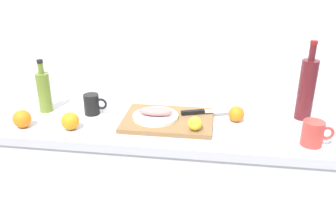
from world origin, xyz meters
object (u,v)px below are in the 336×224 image
(orange_0, at_px, (236,114))
(lemon_0, at_px, (195,124))
(coffee_mug_1, at_px, (92,104))
(chef_knife, at_px, (204,111))
(wine_bottle, at_px, (307,88))
(olive_oil_bottle, at_px, (44,91))
(coffee_mug_0, at_px, (313,133))
(white_plate, at_px, (155,116))
(cutting_board, at_px, (168,120))
(fish_fillet, at_px, (155,111))

(orange_0, bearing_deg, lemon_0, -138.08)
(coffee_mug_1, bearing_deg, chef_knife, 3.96)
(chef_knife, relative_size, coffee_mug_1, 2.51)
(lemon_0, bearing_deg, chef_knife, 80.97)
(lemon_0, relative_size, wine_bottle, 0.16)
(chef_knife, relative_size, olive_oil_bottle, 1.11)
(coffee_mug_0, bearing_deg, white_plate, 169.25)
(lemon_0, distance_m, orange_0, 0.24)
(cutting_board, distance_m, white_plate, 0.06)
(white_plate, relative_size, chef_knife, 0.73)
(white_plate, relative_size, coffee_mug_0, 1.66)
(orange_0, bearing_deg, chef_knife, 171.07)
(cutting_board, relative_size, lemon_0, 6.79)
(chef_knife, bearing_deg, white_plate, -177.55)
(chef_knife, distance_m, olive_oil_bottle, 0.77)
(wine_bottle, bearing_deg, coffee_mug_1, -174.69)
(olive_oil_bottle, height_order, wine_bottle, wine_bottle)
(chef_knife, xyz_separation_m, coffee_mug_0, (0.44, -0.21, 0.02))
(coffee_mug_0, distance_m, coffee_mug_1, 0.98)
(wine_bottle, bearing_deg, coffee_mug_0, -92.99)
(coffee_mug_0, xyz_separation_m, coffee_mug_1, (-0.97, 0.17, -0.00))
(white_plate, xyz_separation_m, fish_fillet, (0.00, -0.00, 0.03))
(white_plate, xyz_separation_m, coffee_mug_1, (-0.31, 0.05, 0.02))
(white_plate, height_order, chef_knife, chef_knife)
(white_plate, bearing_deg, coffee_mug_0, -10.75)
(cutting_board, xyz_separation_m, olive_oil_bottle, (-0.61, 0.05, 0.09))
(wine_bottle, distance_m, orange_0, 0.33)
(coffee_mug_1, bearing_deg, fish_fillet, -8.74)
(cutting_board, xyz_separation_m, chef_knife, (0.16, 0.08, 0.02))
(wine_bottle, bearing_deg, orange_0, -165.70)
(chef_knife, bearing_deg, coffee_mug_0, -44.42)
(white_plate, relative_size, coffee_mug_1, 1.83)
(cutting_board, relative_size, coffee_mug_0, 3.24)
(wine_bottle, relative_size, coffee_mug_1, 3.22)
(lemon_0, relative_size, coffee_mug_0, 0.48)
(wine_bottle, bearing_deg, chef_knife, -173.12)
(wine_bottle, bearing_deg, white_plate, -168.23)
(white_plate, xyz_separation_m, coffee_mug_0, (0.66, -0.12, 0.02))
(lemon_0, relative_size, orange_0, 0.82)
(coffee_mug_1, bearing_deg, wine_bottle, 5.31)
(fish_fillet, height_order, coffee_mug_0, coffee_mug_0)
(white_plate, bearing_deg, olive_oil_bottle, 174.59)
(lemon_0, height_order, coffee_mug_1, coffee_mug_1)
(fish_fillet, xyz_separation_m, wine_bottle, (0.67, 0.14, 0.09))
(coffee_mug_1, relative_size, orange_0, 1.56)
(wine_bottle, bearing_deg, olive_oil_bottle, -175.90)
(olive_oil_bottle, distance_m, wine_bottle, 1.22)
(lemon_0, xyz_separation_m, olive_oil_bottle, (-0.74, 0.15, 0.05))
(lemon_0, height_order, coffee_mug_0, coffee_mug_0)
(wine_bottle, bearing_deg, fish_fillet, -168.23)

